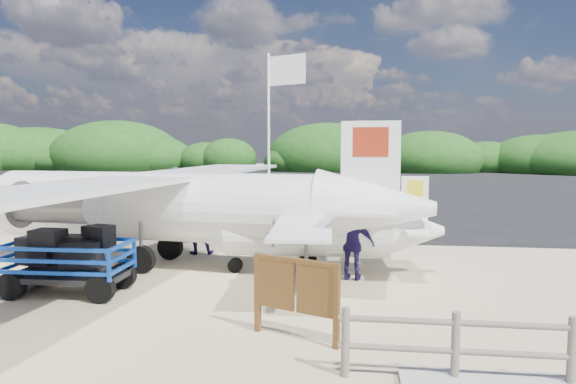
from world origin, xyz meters
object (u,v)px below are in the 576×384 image
(aircraft_large, at_px, (461,194))
(signboard, at_px, (295,340))
(baggage_cart, at_px, (70,294))
(crew_a, at_px, (151,218))
(aircraft_small, at_px, (187,179))
(crew_c, at_px, (353,244))
(crew_b, at_px, (198,222))
(flagpole, at_px, (269,266))

(aircraft_large, bearing_deg, signboard, 79.15)
(baggage_cart, bearing_deg, crew_a, 95.64)
(aircraft_large, bearing_deg, crew_a, 58.87)
(signboard, bearing_deg, crew_a, 148.75)
(crew_a, distance_m, aircraft_small, 33.72)
(crew_c, bearing_deg, crew_a, -21.72)
(crew_a, distance_m, crew_b, 3.11)
(crew_b, height_order, aircraft_large, aircraft_large)
(flagpole, relative_size, crew_b, 2.96)
(signboard, xyz_separation_m, crew_c, (0.93, 4.03, 0.89))
(aircraft_small, bearing_deg, baggage_cart, 102.06)
(aircraft_large, bearing_deg, flagpole, 72.65)
(baggage_cart, xyz_separation_m, crew_a, (-0.79, 6.50, 0.77))
(baggage_cart, xyz_separation_m, aircraft_small, (-10.44, 38.80, 0.00))
(baggage_cart, xyz_separation_m, signboard, (5.26, -2.01, 0.00))
(crew_b, bearing_deg, aircraft_small, -85.80)
(signboard, bearing_deg, crew_c, 100.31)
(signboard, xyz_separation_m, crew_a, (-6.05, 8.51, 0.77))
(crew_a, distance_m, aircraft_large, 23.67)
(crew_b, bearing_deg, flagpole, 136.99)
(crew_a, bearing_deg, aircraft_large, -105.18)
(crew_b, bearing_deg, crew_c, 137.30)
(crew_b, xyz_separation_m, aircraft_large, (11.77, 21.04, -0.96))
(crew_a, bearing_deg, flagpole, 166.36)
(signboard, height_order, aircraft_small, aircraft_small)
(crew_a, xyz_separation_m, aircraft_large, (14.11, 18.99, -0.77))
(flagpole, height_order, aircraft_small, flagpole)
(baggage_cart, height_order, crew_c, crew_c)
(flagpole, height_order, aircraft_large, flagpole)
(crew_c, bearing_deg, baggage_cart, 29.02)
(flagpole, xyz_separation_m, aircraft_small, (-14.36, 35.61, 0.00))
(flagpole, bearing_deg, crew_a, 144.94)
(signboard, xyz_separation_m, crew_b, (-3.72, 6.47, 0.96))
(flagpole, xyz_separation_m, crew_b, (-2.39, 1.27, 0.96))
(signboard, distance_m, aircraft_large, 28.66)
(baggage_cart, relative_size, crew_b, 1.44)
(baggage_cart, bearing_deg, crew_b, 69.63)
(baggage_cart, height_order, flagpole, flagpole)
(signboard, distance_m, aircraft_small, 43.73)
(crew_c, xyz_separation_m, aircraft_large, (7.12, 23.48, -0.89))
(signboard, bearing_deg, flagpole, 127.70)
(crew_b, distance_m, aircraft_large, 24.13)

